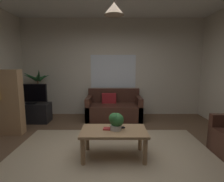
% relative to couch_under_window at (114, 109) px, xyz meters
% --- Properties ---
extents(floor, '(5.30, 5.07, 0.02)m').
position_rel_couch_under_window_xyz_m(floor, '(-0.05, -2.07, -0.29)').
color(floor, brown).
rests_on(floor, ground).
extents(rug, '(3.44, 2.79, 0.01)m').
position_rel_couch_under_window_xyz_m(rug, '(-0.05, -2.27, -0.27)').
color(rug, tan).
rests_on(rug, ground).
extents(wall_back, '(5.42, 0.06, 2.83)m').
position_rel_couch_under_window_xyz_m(wall_back, '(-0.05, 0.50, 1.14)').
color(wall_back, beige).
rests_on(wall_back, ground).
extents(window_pane, '(1.33, 0.01, 0.97)m').
position_rel_couch_under_window_xyz_m(window_pane, '(-0.01, 0.47, 1.03)').
color(window_pane, white).
extents(couch_under_window, '(1.49, 0.81, 0.82)m').
position_rel_couch_under_window_xyz_m(couch_under_window, '(0.00, 0.00, 0.00)').
color(couch_under_window, '#47281E').
rests_on(couch_under_window, ground).
extents(coffee_table, '(1.05, 0.58, 0.46)m').
position_rel_couch_under_window_xyz_m(coffee_table, '(-0.02, -2.04, 0.10)').
color(coffee_table, '#A87F56').
rests_on(coffee_table, ground).
extents(book_on_table_0, '(0.13, 0.13, 0.02)m').
position_rel_couch_under_window_xyz_m(book_on_table_0, '(-0.13, -2.01, 0.19)').
color(book_on_table_0, '#B22D2D').
rests_on(book_on_table_0, coffee_table).
extents(remote_on_table_0, '(0.17, 0.10, 0.02)m').
position_rel_couch_under_window_xyz_m(remote_on_table_0, '(0.08, -1.97, 0.19)').
color(remote_on_table_0, black).
rests_on(remote_on_table_0, coffee_table).
extents(potted_plant_on_table, '(0.24, 0.23, 0.28)m').
position_rel_couch_under_window_xyz_m(potted_plant_on_table, '(0.01, -2.03, 0.33)').
color(potted_plant_on_table, beige).
rests_on(potted_plant_on_table, coffee_table).
extents(tv_stand, '(0.90, 0.44, 0.50)m').
position_rel_couch_under_window_xyz_m(tv_stand, '(-2.15, -0.28, -0.03)').
color(tv_stand, black).
rests_on(tv_stand, ground).
extents(tv, '(0.83, 0.16, 0.52)m').
position_rel_couch_under_window_xyz_m(tv, '(-2.15, -0.30, 0.49)').
color(tv, black).
rests_on(tv, tv_stand).
extents(potted_palm_corner, '(0.77, 0.93, 1.44)m').
position_rel_couch_under_window_xyz_m(potted_palm_corner, '(-2.18, 0.24, 0.36)').
color(potted_palm_corner, beige).
rests_on(potted_palm_corner, ground).
extents(bookshelf_corner, '(0.70, 0.31, 1.40)m').
position_rel_couch_under_window_xyz_m(bookshelf_corner, '(-2.33, -1.09, 0.43)').
color(bookshelf_corner, '#A87F56').
rests_on(bookshelf_corner, ground).
extents(pendant_lamp, '(0.29, 0.29, 0.62)m').
position_rel_couch_under_window_xyz_m(pendant_lamp, '(-0.02, -2.04, 2.02)').
color(pendant_lamp, black).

